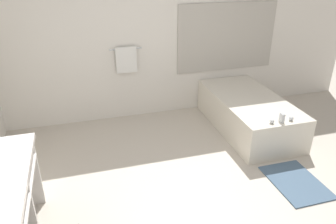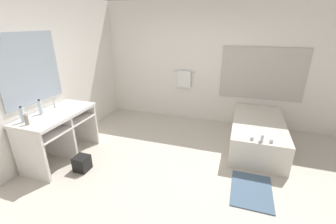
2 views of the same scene
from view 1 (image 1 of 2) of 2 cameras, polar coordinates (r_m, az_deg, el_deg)
The scene contains 4 objects.
ground_plane at distance 3.79m, azimuth 3.82°, elevation -14.48°, with size 16.00×16.00×0.00m, color beige.
wall_back_with_blinds at distance 5.17m, azimuth -3.73°, elevation 13.45°, with size 7.40×0.13×2.70m.
bathtub at distance 5.13m, azimuth 13.76°, elevation 0.07°, with size 0.92×1.84×0.63m.
bath_mat at distance 4.25m, azimuth 21.38°, elevation -11.29°, with size 0.56×0.78×0.02m.
Camera 1 is at (-1.04, -2.70, 2.46)m, focal length 35.00 mm.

